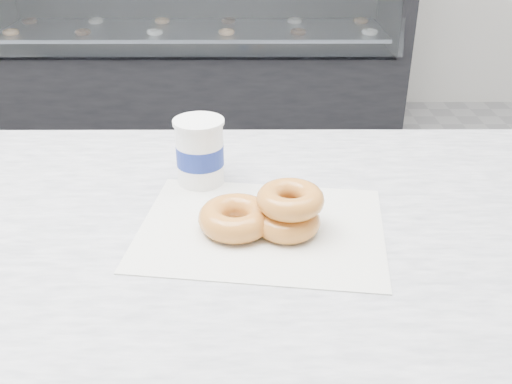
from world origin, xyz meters
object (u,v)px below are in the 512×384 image
display_case (194,45)px  coffee_cup (200,151)px  donut_single (236,218)px  donut_stack (289,210)px

display_case → coffee_cup: display_case is taller
display_case → coffee_cup: size_ratio=22.29×
display_case → coffee_cup: 2.62m
donut_single → coffee_cup: bearing=112.3°
display_case → donut_single: 2.77m
donut_stack → display_case: bearing=98.4°
coffee_cup → donut_single: bearing=-54.6°
display_case → donut_stack: display_case is taller
display_case → donut_single: (0.33, -2.71, 0.43)m
donut_single → donut_stack: (0.07, -0.00, 0.01)m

